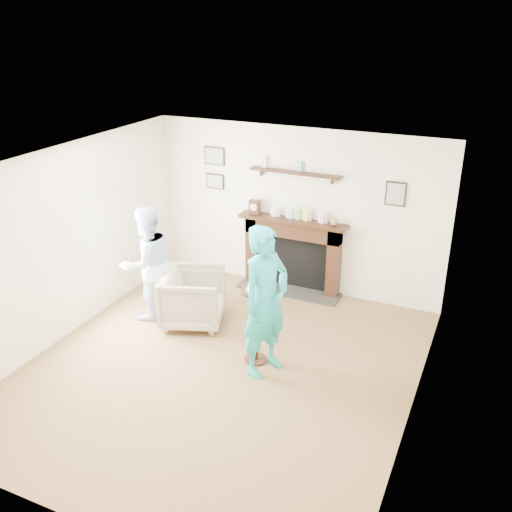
{
  "coord_description": "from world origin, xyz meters",
  "views": [
    {
      "loc": [
        2.79,
        -5.12,
        4.01
      ],
      "look_at": [
        0.07,
        0.9,
        1.15
      ],
      "focal_mm": 40.0,
      "sensor_mm": 36.0,
      "label": 1
    }
  ],
  "objects_px": {
    "armchair": "(194,322)",
    "man": "(152,315)",
    "pedestal_table": "(256,311)",
    "woman": "(265,369)"
  },
  "relations": [
    {
      "from": "armchair",
      "to": "pedestal_table",
      "type": "height_order",
      "value": "pedestal_table"
    },
    {
      "from": "man",
      "to": "woman",
      "type": "height_order",
      "value": "woman"
    },
    {
      "from": "pedestal_table",
      "to": "armchair",
      "type": "bearing_deg",
      "value": 156.83
    },
    {
      "from": "armchair",
      "to": "woman",
      "type": "distance_m",
      "value": 1.5
    },
    {
      "from": "armchair",
      "to": "man",
      "type": "xyz_separation_m",
      "value": [
        -0.65,
        -0.08,
        0.0
      ]
    },
    {
      "from": "man",
      "to": "woman",
      "type": "xyz_separation_m",
      "value": [
        2.01,
        -0.55,
        0.0
      ]
    },
    {
      "from": "armchair",
      "to": "woman",
      "type": "bearing_deg",
      "value": -134.85
    },
    {
      "from": "man",
      "to": "pedestal_table",
      "type": "relative_size",
      "value": 1.45
    },
    {
      "from": "man",
      "to": "pedestal_table",
      "type": "distance_m",
      "value": 2.0
    },
    {
      "from": "armchair",
      "to": "man",
      "type": "distance_m",
      "value": 0.66
    }
  ]
}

